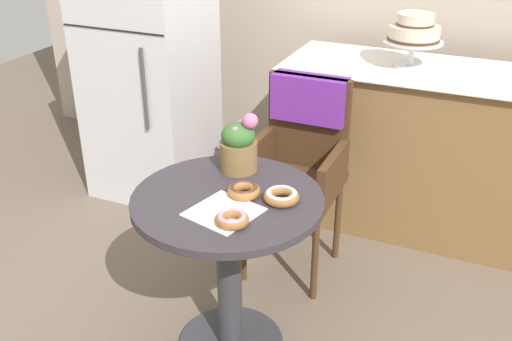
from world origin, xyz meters
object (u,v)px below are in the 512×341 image
Objects in this scene: wicker_chair at (301,145)px; flower_vase at (239,145)px; donut_front at (232,219)px; donut_mid at (244,190)px; cafe_table at (229,245)px; donut_side at (281,196)px; tiered_cake_stand at (414,32)px; refrigerator at (148,55)px.

flower_vase is at bearing -107.06° from wicker_chair.
donut_front is 0.20m from donut_mid.
donut_mid reaches higher than donut_front.
donut_mid is at bearing 33.50° from cafe_table.
cafe_table is 5.83× the size of donut_mid.
donut_mid and donut_side have the same top height.
flower_vase is at bearing 119.55° from donut_mid.
wicker_chair is 7.72× the size of donut_mid.
tiered_cake_stand is 0.18× the size of refrigerator.
donut_mid is 0.23m from flower_vase.
donut_side is (0.14, 0.02, -0.00)m from donut_mid.
donut_front is 0.43m from flower_vase.
tiered_cake_stand is (0.21, 1.25, 0.34)m from donut_side.
wicker_chair is 0.82m from tiered_cake_stand.
refrigerator is at bearing 139.88° from donut_side.
donut_front is at bearing -92.07° from wicker_chair.
wicker_chair is (0.04, 0.71, 0.13)m from cafe_table.
tiered_cake_stand is at bearing 80.33° from donut_side.
donut_side is at bearing -34.63° from flower_vase.
cafe_table is 2.40× the size of tiered_cake_stand.
refrigerator reaches higher than wicker_chair.
tiered_cake_stand reaches higher than cafe_table.
wicker_chair is at bearing -121.94° from tiered_cake_stand.
flower_vase is (-0.06, 0.22, 0.32)m from cafe_table.
tiered_cake_stand reaches higher than donut_side.
cafe_table is 0.72m from wicker_chair.
tiered_cake_stand is at bearing 78.07° from donut_front.
refrigerator is at bearing 154.40° from wicker_chair.
wicker_chair is 1.18m from refrigerator.
wicker_chair is 3.88× the size of flower_vase.
donut_mid is (0.05, 0.03, 0.23)m from cafe_table.
donut_front is (0.10, -0.16, 0.23)m from cafe_table.
donut_side is 1.63m from refrigerator.
wicker_chair is at bearing 93.85° from donut_front.
donut_front is 0.07× the size of refrigerator.
tiered_cake_stand is at bearing 66.69° from flower_vase.
wicker_chair reaches higher than donut_mid.
donut_mid reaches higher than cafe_table.
flower_vase is (-0.11, 0.19, 0.09)m from donut_mid.
refrigerator reaches higher than cafe_table.
wicker_chair is at bearing 86.83° from cafe_table.
refrigerator is at bearing -172.18° from tiered_cake_stand.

